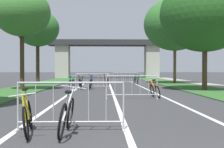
# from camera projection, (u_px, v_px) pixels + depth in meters

# --- Properties ---
(grass_verge_left) EXTENTS (3.01, 52.00, 0.05)m
(grass_verge_left) POSITION_uv_depth(u_px,v_px,m) (37.00, 86.00, 23.30)
(grass_verge_left) COLOR #2D5B26
(grass_verge_left) RESTS_ON ground
(grass_verge_right) EXTENTS (3.01, 52.00, 0.05)m
(grass_verge_right) POSITION_uv_depth(u_px,v_px,m) (183.00, 86.00, 23.61)
(grass_verge_right) COLOR #2D5B26
(grass_verge_right) RESTS_ON ground
(sidewalk_path_right) EXTENTS (1.79, 52.00, 0.08)m
(sidewalk_path_right) POSITION_uv_depth(u_px,v_px,m) (213.00, 85.00, 23.67)
(sidewalk_path_right) COLOR gray
(sidewalk_path_right) RESTS_ON ground
(lane_stripe_center) EXTENTS (0.14, 30.09, 0.01)m
(lane_stripe_center) POSITION_uv_depth(u_px,v_px,m) (112.00, 92.00, 17.23)
(lane_stripe_center) COLOR silver
(lane_stripe_center) RESTS_ON ground
(lane_stripe_right_lane) EXTENTS (0.14, 30.09, 0.01)m
(lane_stripe_right_lane) POSITION_uv_depth(u_px,v_px,m) (153.00, 92.00, 17.29)
(lane_stripe_right_lane) COLOR silver
(lane_stripe_right_lane) RESTS_ON ground
(lane_stripe_left_lane) EXTENTS (0.14, 30.09, 0.01)m
(lane_stripe_left_lane) POSITION_uv_depth(u_px,v_px,m) (72.00, 92.00, 17.17)
(lane_stripe_left_lane) COLOR silver
(lane_stripe_left_lane) RESTS_ON ground
(overpass_bridge) EXTENTS (17.96, 3.27, 5.77)m
(overpass_bridge) POSITION_uv_depth(u_px,v_px,m) (107.00, 52.00, 45.09)
(overpass_bridge) COLOR #2D2D30
(overpass_bridge) RESTS_ON ground
(tree_left_cypress_far) EXTENTS (3.60, 3.60, 6.47)m
(tree_left_cypress_far) POSITION_uv_depth(u_px,v_px,m) (22.00, 13.00, 18.73)
(tree_left_cypress_far) COLOR #3D2D1E
(tree_left_cypress_far) RESTS_ON ground
(tree_left_maple_mid) EXTENTS (3.77, 3.77, 6.54)m
(tree_left_maple_mid) POSITION_uv_depth(u_px,v_px,m) (38.00, 29.00, 25.91)
(tree_left_maple_mid) COLOR #3D2D1E
(tree_left_maple_mid) RESTS_ON ground
(tree_right_pine_far) EXTENTS (5.66, 5.66, 7.25)m
(tree_right_pine_far) POSITION_uv_depth(u_px,v_px,m) (205.00, 14.00, 18.64)
(tree_right_pine_far) COLOR #4C3823
(tree_right_pine_far) RESTS_ON ground
(tree_right_oak_mid) EXTENTS (5.80, 5.80, 8.01)m
(tree_right_oak_mid) POSITION_uv_depth(u_px,v_px,m) (175.00, 24.00, 27.56)
(tree_right_oak_mid) COLOR brown
(tree_right_oak_mid) RESTS_ON ground
(crowd_barrier_nearest) EXTENTS (2.33, 0.44, 1.05)m
(crowd_barrier_nearest) POSITION_uv_depth(u_px,v_px,m) (71.00, 106.00, 6.37)
(crowd_barrier_nearest) COLOR #ADADB2
(crowd_barrier_nearest) RESTS_ON ground
(crowd_barrier_second) EXTENTS (2.33, 0.47, 1.05)m
(crowd_barrier_second) POSITION_uv_depth(u_px,v_px,m) (132.00, 87.00, 13.27)
(crowd_barrier_second) COLOR #ADADB2
(crowd_barrier_second) RESTS_ON ground
(crowd_barrier_third) EXTENTS (2.33, 0.45, 1.05)m
(crowd_barrier_third) POSITION_uv_depth(u_px,v_px,m) (92.00, 81.00, 20.07)
(crowd_barrier_third) COLOR #ADADB2
(crowd_barrier_third) RESTS_ON ground
(crowd_barrier_fourth) EXTENTS (2.35, 0.53, 1.05)m
(crowd_barrier_fourth) POSITION_uv_depth(u_px,v_px,m) (126.00, 78.00, 26.99)
(crowd_barrier_fourth) COLOR #ADADB2
(crowd_barrier_fourth) RESTS_ON ground
(bicycle_blue_0) EXTENTS (0.48, 1.67, 1.02)m
(bicycle_blue_0) POSITION_uv_depth(u_px,v_px,m) (91.00, 84.00, 19.64)
(bicycle_blue_0) COLOR black
(bicycle_blue_0) RESTS_ON ground
(bicycle_teal_1) EXTENTS (0.49, 1.69, 0.89)m
(bicycle_teal_1) POSITION_uv_depth(u_px,v_px,m) (72.00, 83.00, 20.54)
(bicycle_teal_1) COLOR black
(bicycle_teal_1) RESTS_ON ground
(bicycle_purple_2) EXTENTS (0.49, 1.63, 1.00)m
(bicycle_purple_2) POSITION_uv_depth(u_px,v_px,m) (80.00, 83.00, 20.52)
(bicycle_purple_2) COLOR black
(bicycle_purple_2) RESTS_ON ground
(bicycle_silver_3) EXTENTS (0.55, 1.78, 0.98)m
(bicycle_silver_3) POSITION_uv_depth(u_px,v_px,m) (67.00, 115.00, 5.99)
(bicycle_silver_3) COLOR black
(bicycle_silver_3) RESTS_ON ground
(bicycle_red_4) EXTENTS (0.52, 1.74, 0.99)m
(bicycle_red_4) POSITION_uv_depth(u_px,v_px,m) (105.00, 83.00, 20.62)
(bicycle_red_4) COLOR black
(bicycle_red_4) RESTS_ON ground
(bicycle_black_5) EXTENTS (0.43, 1.70, 0.94)m
(bicycle_black_5) POSITION_uv_depth(u_px,v_px,m) (81.00, 84.00, 19.67)
(bicycle_black_5) COLOR black
(bicycle_black_5) RESTS_ON ground
(bicycle_yellow_6) EXTENTS (0.49, 1.70, 0.93)m
(bicycle_yellow_6) POSITION_uv_depth(u_px,v_px,m) (28.00, 117.00, 5.98)
(bicycle_yellow_6) COLOR black
(bicycle_yellow_6) RESTS_ON ground
(bicycle_green_7) EXTENTS (0.50, 1.61, 1.00)m
(bicycle_green_7) POSITION_uv_depth(u_px,v_px,m) (135.00, 80.00, 27.41)
(bicycle_green_7) COLOR black
(bicycle_green_7) RESTS_ON ground
(bicycle_orange_8) EXTENTS (0.57, 1.65, 0.88)m
(bicycle_orange_8) POSITION_uv_depth(u_px,v_px,m) (155.00, 90.00, 13.88)
(bicycle_orange_8) COLOR black
(bicycle_orange_8) RESTS_ON ground
(bicycle_white_9) EXTENTS (0.47, 1.72, 0.95)m
(bicycle_white_9) POSITION_uv_depth(u_px,v_px,m) (108.00, 80.00, 26.38)
(bicycle_white_9) COLOR black
(bicycle_white_9) RESTS_ON ground
(bicycle_blue_10) EXTENTS (0.56, 1.62, 0.98)m
(bicycle_blue_10) POSITION_uv_depth(u_px,v_px,m) (138.00, 80.00, 26.47)
(bicycle_blue_10) COLOR black
(bicycle_blue_10) RESTS_ON ground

